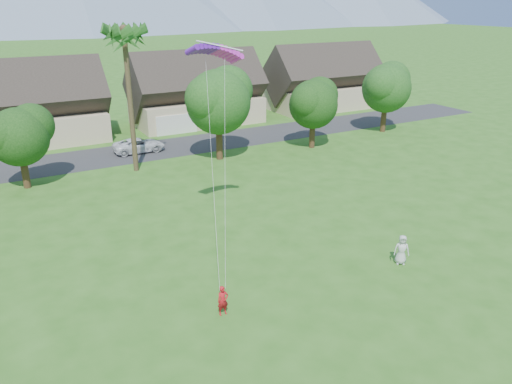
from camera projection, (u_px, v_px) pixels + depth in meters
ground at (364, 342)px, 22.27m from camera, size 500.00×500.00×0.00m
street at (140, 152)px, 50.00m from camera, size 90.00×7.00×0.01m
kite_flyer at (223, 301)px, 23.96m from camera, size 0.57×0.39×1.53m
watcher at (402, 250)px, 28.57m from camera, size 1.04×0.96×1.78m
parked_car at (139, 145)px, 49.72m from camera, size 5.09×2.42×1.40m
houses_row at (118, 102)px, 56.32m from camera, size 72.75×8.19×8.86m
tree_row at (143, 117)px, 42.76m from camera, size 62.27×6.67×8.45m
fan_palm at (124, 32)px, 40.35m from camera, size 3.00×3.00×13.80m
parafoil_kite at (215, 50)px, 28.30m from camera, size 3.52×1.29×0.50m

